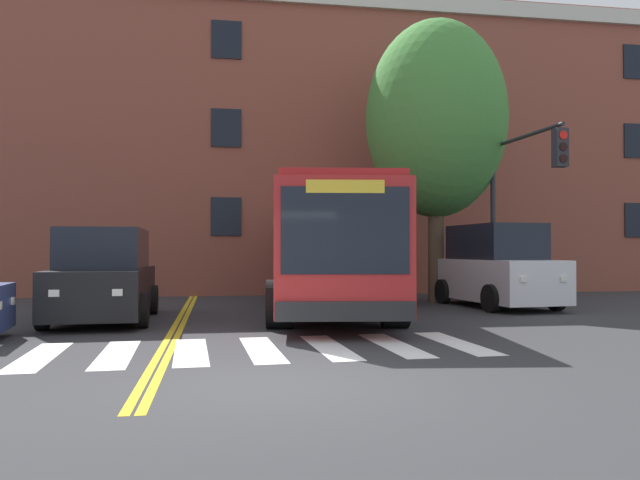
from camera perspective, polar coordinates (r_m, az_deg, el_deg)
The scene contains 11 objects.
ground_plane at distance 7.98m, azimuth -4.13°, elevation -13.05°, with size 120.00×120.00×0.00m, color #303033.
crosswalk at distance 10.67m, azimuth -8.53°, elevation -9.94°, with size 8.84×3.24×0.01m.
lane_line_yellow_inner at distance 24.61m, azimuth -11.53°, elevation -4.81°, with size 0.12×36.00×0.01m, color gold.
lane_line_yellow_outer at distance 24.60m, azimuth -11.16°, elevation -4.81°, with size 0.12×36.00×0.01m, color gold.
city_bus at distance 16.93m, azimuth 0.80°, elevation -0.73°, with size 4.03×11.56×3.20m.
car_black_near_lane at distance 15.58m, azimuth -19.11°, elevation -3.24°, with size 2.35×4.86×2.18m.
car_white_far_lane at distance 19.12m, azimuth 15.76°, elevation -2.50°, with size 2.56×4.85×2.43m.
car_grey_behind_bus at distance 26.47m, azimuth -1.46°, elevation -2.84°, with size 2.44×4.58×1.76m.
traffic_light_near_corner at distance 18.98m, azimuth 17.75°, elevation 4.98°, with size 0.43×3.85×5.35m.
street_tree_curbside_large at distance 20.97m, azimuth 10.53°, elevation 10.77°, with size 6.31×6.34×9.16m.
building_facade at distance 27.73m, azimuth -8.70°, elevation 7.68°, with size 41.65×8.85×11.63m.
Camera 1 is at (-0.71, -7.77, 1.68)m, focal length 35.00 mm.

